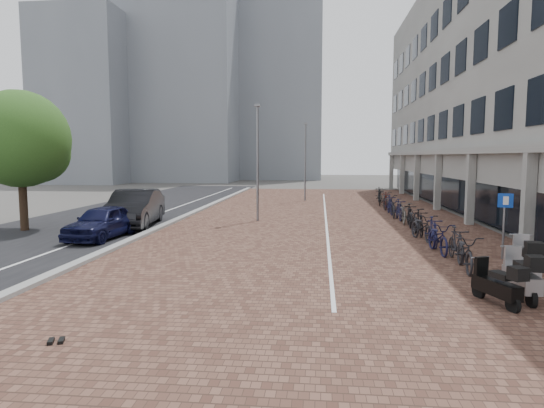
# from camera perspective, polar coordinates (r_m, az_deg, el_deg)

# --- Properties ---
(ground) EXTENTS (140.00, 140.00, 0.00)m
(ground) POSITION_cam_1_polar(r_m,az_deg,el_deg) (12.69, -2.84, -8.61)
(ground) COLOR #474442
(ground) RESTS_ON ground
(plaza_brick) EXTENTS (14.50, 42.00, 0.04)m
(plaza_brick) POSITION_cam_1_polar(r_m,az_deg,el_deg) (24.35, 6.16, -1.64)
(plaza_brick) COLOR brown
(plaza_brick) RESTS_ON ground
(street_asphalt) EXTENTS (8.00, 50.00, 0.03)m
(street_asphalt) POSITION_cam_1_polar(r_m,az_deg,el_deg) (26.67, -18.20, -1.26)
(street_asphalt) COLOR black
(street_asphalt) RESTS_ON ground
(curb) EXTENTS (0.35, 42.00, 0.14)m
(curb) POSITION_cam_1_polar(r_m,az_deg,el_deg) (25.32, -10.13, -1.27)
(curb) COLOR gray
(curb) RESTS_ON ground
(lane_line) EXTENTS (0.12, 44.00, 0.00)m
(lane_line) POSITION_cam_1_polar(r_m,az_deg,el_deg) (25.92, -14.17, -1.30)
(lane_line) COLOR white
(lane_line) RESTS_ON street_asphalt
(parking_line) EXTENTS (0.10, 30.00, 0.00)m
(parking_line) POSITION_cam_1_polar(r_m,az_deg,el_deg) (24.35, 6.63, -1.59)
(parking_line) COLOR white
(parking_line) RESTS_ON plaza_brick
(office_building) EXTENTS (8.40, 40.00, 15.00)m
(office_building) POSITION_cam_1_polar(r_m,az_deg,el_deg) (30.70, 28.03, 15.07)
(office_building) COLOR #999994
(office_building) RESTS_ON ground
(bg_towers) EXTENTS (33.00, 23.00, 32.00)m
(bg_towers) POSITION_cam_1_polar(r_m,az_deg,el_deg) (64.12, -9.14, 15.47)
(bg_towers) COLOR gray
(bg_towers) RESTS_ON ground
(car_navy) EXTENTS (1.84, 3.91, 1.29)m
(car_navy) POSITION_cam_1_polar(r_m,az_deg,el_deg) (19.09, -20.19, -2.10)
(car_navy) COLOR black
(car_navy) RESTS_ON ground
(car_dark) EXTENTS (2.48, 5.29, 1.68)m
(car_dark) POSITION_cam_1_polar(r_m,az_deg,el_deg) (21.95, -16.56, -0.49)
(car_dark) COLOR black
(car_dark) RESTS_ON ground
(shoes) EXTENTS (0.39, 0.36, 0.08)m
(shoes) POSITION_cam_1_polar(r_m,az_deg,el_deg) (8.95, -25.13, -15.19)
(shoes) COLOR black
(shoes) RESTS_ON ground
(scooter_front) EXTENTS (0.84, 1.81, 1.20)m
(scooter_front) POSITION_cam_1_polar(r_m,az_deg,el_deg) (13.15, 28.78, -6.15)
(scooter_front) COLOR #B8B7BC
(scooter_front) RESTS_ON ground
(scooter_mid) EXTENTS (0.92, 1.49, 0.98)m
(scooter_mid) POSITION_cam_1_polar(r_m,az_deg,el_deg) (11.04, 25.91, -8.79)
(scooter_mid) COLOR black
(scooter_mid) RESTS_ON ground
(scooter_back) EXTENTS (0.56, 1.66, 1.13)m
(scooter_back) POSITION_cam_1_polar(r_m,az_deg,el_deg) (11.72, 28.38, -7.68)
(scooter_back) COLOR #98999D
(scooter_back) RESTS_ON ground
(parking_sign) EXTENTS (0.42, 0.16, 2.06)m
(parking_sign) POSITION_cam_1_polar(r_m,az_deg,el_deg) (15.80, 26.71, -1.42)
(parking_sign) COLOR slate
(parking_sign) RESTS_ON ground
(lamp_near) EXTENTS (0.12, 0.12, 5.61)m
(lamp_near) POSITION_cam_1_polar(r_m,az_deg,el_deg) (22.52, -1.79, 4.92)
(lamp_near) COLOR slate
(lamp_near) RESTS_ON ground
(lamp_far) EXTENTS (0.12, 0.12, 5.50)m
(lamp_far) POSITION_cam_1_polar(r_m,az_deg,el_deg) (33.09, 4.11, 5.11)
(lamp_far) COLOR gray
(lamp_far) RESTS_ON ground
(street_tree) EXTENTS (4.10, 4.10, 5.96)m
(street_tree) POSITION_cam_1_polar(r_m,az_deg,el_deg) (22.43, -28.25, 6.74)
(street_tree) COLOR #382619
(street_tree) RESTS_ON ground
(bike_row) EXTENTS (1.18, 21.46, 1.05)m
(bike_row) POSITION_cam_1_polar(r_m,az_deg,el_deg) (23.29, 15.70, -0.90)
(bike_row) COLOR black
(bike_row) RESTS_ON ground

